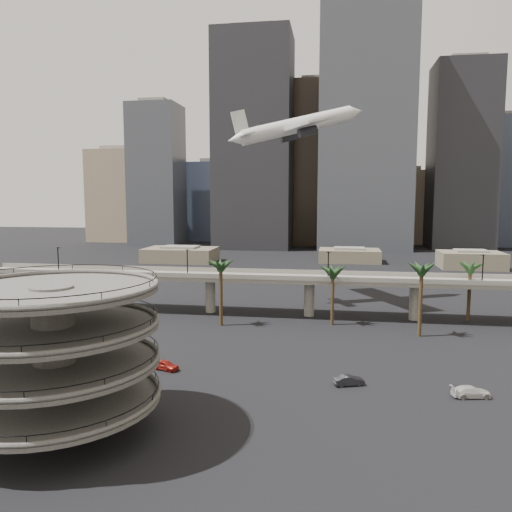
% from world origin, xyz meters
% --- Properties ---
extents(ground, '(700.00, 700.00, 0.00)m').
position_xyz_m(ground, '(0.00, 0.00, 0.00)').
color(ground, black).
rests_on(ground, ground).
extents(parking_ramp, '(22.20, 22.20, 17.35)m').
position_xyz_m(parking_ramp, '(-13.00, -4.00, 9.84)').
color(parking_ramp, '#464442').
rests_on(parking_ramp, ground).
extents(overpass, '(130.00, 9.30, 14.70)m').
position_xyz_m(overpass, '(0.00, 55.00, 7.34)').
color(overpass, slate).
rests_on(overpass, ground).
extents(palm_trees, '(54.40, 18.40, 14.00)m').
position_xyz_m(palm_trees, '(21.48, 47.47, 11.30)').
color(palm_trees, '#48351F').
rests_on(palm_trees, ground).
extents(low_buildings, '(135.00, 27.50, 6.80)m').
position_xyz_m(low_buildings, '(6.89, 142.30, 2.86)').
color(low_buildings, '#685E4D').
rests_on(low_buildings, ground).
extents(skyline, '(269.00, 86.00, 117.88)m').
position_xyz_m(skyline, '(15.11, 217.08, 43.09)').
color(skyline, gray).
rests_on(skyline, ground).
extents(airborne_jet, '(32.77, 30.29, 11.99)m').
position_xyz_m(airborne_jet, '(6.87, 69.48, 42.39)').
color(airborne_jet, silver).
rests_on(airborne_jet, ground).
extents(car_a, '(4.57, 2.95, 1.45)m').
position_xyz_m(car_a, '(-8.30, 17.21, 0.72)').
color(car_a, maroon).
rests_on(car_a, ground).
extents(car_b, '(4.47, 2.78, 1.39)m').
position_xyz_m(car_b, '(18.53, 15.23, 0.70)').
color(car_b, '#222328').
rests_on(car_b, ground).
extents(car_c, '(5.28, 2.95, 1.45)m').
position_xyz_m(car_c, '(33.92, 13.58, 0.72)').
color(car_c, silver).
rests_on(car_c, ground).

